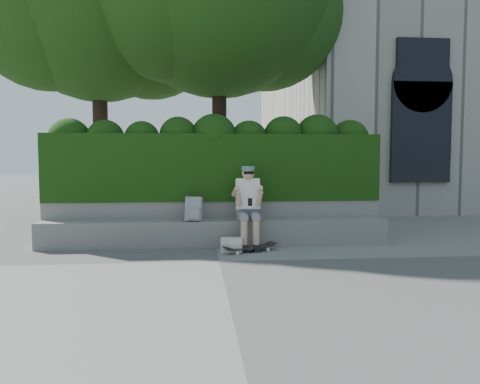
{
  "coord_description": "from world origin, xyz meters",
  "views": [
    {
      "loc": [
        -0.34,
        -6.78,
        1.5
      ],
      "look_at": [
        0.4,
        1.0,
        0.95
      ],
      "focal_mm": 35.0,
      "sensor_mm": 36.0,
      "label": 1
    }
  ],
  "objects": [
    {
      "name": "tree_right",
      "position": [
        -2.8,
        5.75,
        5.54
      ],
      "size": [
        5.12,
        5.12,
        8.11
      ],
      "rotation": [
        0.0,
        0.0,
        -0.4
      ],
      "color": "black",
      "rests_on": "ground"
    },
    {
      "name": "planter_wall",
      "position": [
        0.0,
        1.73,
        0.38
      ],
      "size": [
        6.0,
        0.5,
        0.75
      ],
      "primitive_type": "cube",
      "color": "gray",
      "rests_on": "ground"
    },
    {
      "name": "backpack_ground",
      "position": [
        0.23,
        0.68,
        0.11
      ],
      "size": [
        0.37,
        0.27,
        0.22
      ],
      "primitive_type": "cube",
      "rotation": [
        0.0,
        0.0,
        -0.09
      ],
      "color": "silver",
      "rests_on": "ground"
    },
    {
      "name": "building",
      "position": [
        9.0,
        11.0,
        7.5
      ],
      "size": [
        12.0,
        12.0,
        15.0
      ],
      "primitive_type": "cube",
      "color": "gray",
      "rests_on": "ground"
    },
    {
      "name": "skateboard",
      "position": [
        0.53,
        0.65,
        0.07
      ],
      "size": [
        0.83,
        0.52,
        0.09
      ],
      "rotation": [
        0.0,
        0.0,
        0.42
      ],
      "color": "black",
      "rests_on": "ground"
    },
    {
      "name": "bench_ledge",
      "position": [
        0.0,
        1.25,
        0.23
      ],
      "size": [
        6.0,
        0.45,
        0.45
      ],
      "primitive_type": "cube",
      "color": "gray",
      "rests_on": "ground"
    },
    {
      "name": "hedge",
      "position": [
        0.0,
        1.95,
        1.35
      ],
      "size": [
        6.0,
        1.0,
        1.2
      ],
      "primitive_type": "cube",
      "color": "black",
      "rests_on": "planter_wall"
    },
    {
      "name": "person",
      "position": [
        0.54,
        1.07,
        0.75
      ],
      "size": [
        0.4,
        0.76,
        1.38
      ],
      "color": "gray",
      "rests_on": "ground"
    },
    {
      "name": "backpack_plaid",
      "position": [
        -0.37,
        1.15,
        0.65
      ],
      "size": [
        0.3,
        0.2,
        0.41
      ],
      "primitive_type": "cube",
      "rotation": [
        0.0,
        0.0,
        -0.21
      ],
      "color": "#B1B2B6",
      "rests_on": "bench_ledge"
    },
    {
      "name": "ground",
      "position": [
        0.0,
        0.0,
        0.0
      ],
      "size": [
        80.0,
        80.0,
        0.0
      ],
      "primitive_type": "plane",
      "color": "slate",
      "rests_on": "ground"
    }
  ]
}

